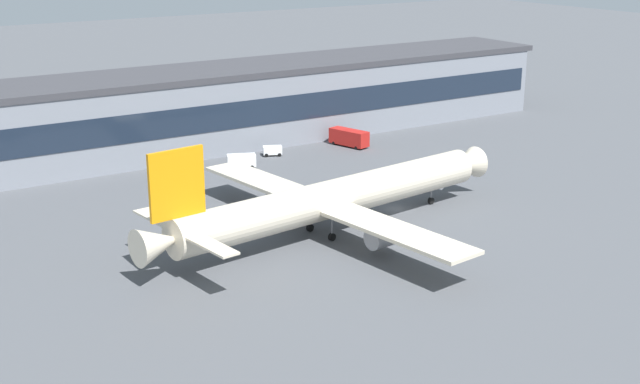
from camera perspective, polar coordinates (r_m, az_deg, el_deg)
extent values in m
plane|color=#4C4F54|center=(133.08, 5.13, -1.18)|extent=(600.00, 600.00, 0.00)
cube|color=gray|center=(174.45, -5.49, 5.71)|extent=(143.13, 19.57, 14.33)
cube|color=#38383D|center=(173.05, -5.56, 8.23)|extent=(146.00, 19.96, 1.20)
cube|color=#192333|center=(165.79, -3.92, 5.39)|extent=(140.27, 0.16, 5.16)
cylinder|color=beige|center=(121.29, 1.02, -0.41)|extent=(53.42, 11.89, 5.43)
cone|color=beige|center=(140.58, 9.78, 1.84)|extent=(5.48, 5.72, 5.16)
cone|color=beige|center=(105.96, -10.76, -3.41)|extent=(6.53, 5.58, 4.89)
cube|color=orange|center=(105.05, -9.60, 0.55)|extent=(7.61, 1.43, 8.69)
cube|color=beige|center=(112.16, -10.77, -1.78)|extent=(3.58, 10.00, 0.30)
cube|color=beige|center=(102.42, -7.49, -3.49)|extent=(3.58, 10.00, 0.30)
cube|color=beige|center=(131.29, -3.82, 0.70)|extent=(8.88, 24.47, 0.50)
cube|color=beige|center=(110.01, 5.22, -2.67)|extent=(8.88, 24.47, 0.50)
cylinder|color=#99999E|center=(129.66, -2.52, -0.37)|extent=(4.81, 3.51, 2.99)
cylinder|color=#99999E|center=(113.72, 4.28, -2.99)|extent=(4.81, 3.51, 2.99)
cylinder|color=black|center=(136.12, 7.47, -0.59)|extent=(1.15, 0.63, 1.10)
cylinder|color=slate|center=(135.67, 7.50, 0.01)|extent=(0.24, 0.24, 2.44)
cylinder|color=black|center=(122.94, -0.68, -2.42)|extent=(1.15, 0.63, 1.10)
cylinder|color=slate|center=(122.44, -0.68, -1.77)|extent=(0.24, 0.24, 2.44)
cylinder|color=black|center=(119.41, 0.81, -3.03)|extent=(1.15, 0.63, 1.10)
cylinder|color=slate|center=(118.90, 0.81, -2.36)|extent=(0.24, 0.24, 2.44)
cube|color=white|center=(163.90, -3.22, 2.83)|extent=(4.10, 3.29, 1.50)
cube|color=black|center=(163.74, -3.56, 2.92)|extent=(1.90, 2.19, 0.38)
cylinder|color=black|center=(163.11, -3.62, 2.48)|extent=(0.76, 0.56, 0.70)
cylinder|color=black|center=(164.85, -3.68, 2.64)|extent=(0.76, 0.56, 0.70)
cylinder|color=black|center=(163.34, -2.74, 2.51)|extent=(0.76, 0.56, 0.70)
cylinder|color=black|center=(165.08, -2.81, 2.67)|extent=(0.76, 0.56, 0.70)
cube|color=white|center=(155.65, -5.30, 2.13)|extent=(5.65, 4.00, 2.20)
cube|color=black|center=(155.67, -4.78, 2.31)|extent=(2.45, 2.56, 0.55)
cylinder|color=black|center=(157.06, -4.67, 1.87)|extent=(0.76, 0.54, 0.70)
cylinder|color=black|center=(155.16, -4.59, 1.68)|extent=(0.76, 0.54, 0.70)
cylinder|color=black|center=(156.75, -5.99, 1.80)|extent=(0.76, 0.54, 0.70)
cylinder|color=black|center=(154.85, -5.93, 1.61)|extent=(0.76, 0.54, 0.70)
cube|color=red|center=(170.79, 1.96, 3.70)|extent=(4.97, 8.84, 3.00)
cube|color=black|center=(169.23, 2.57, 3.78)|extent=(3.28, 3.53, 0.75)
cylinder|color=black|center=(170.30, 2.99, 3.13)|extent=(0.48, 0.76, 0.70)
cylinder|color=black|center=(168.40, 2.45, 2.97)|extent=(0.48, 0.76, 0.70)
cylinder|color=black|center=(173.92, 1.48, 3.45)|extent=(0.48, 0.76, 0.70)
cylinder|color=black|center=(172.05, 0.93, 3.30)|extent=(0.48, 0.76, 0.70)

